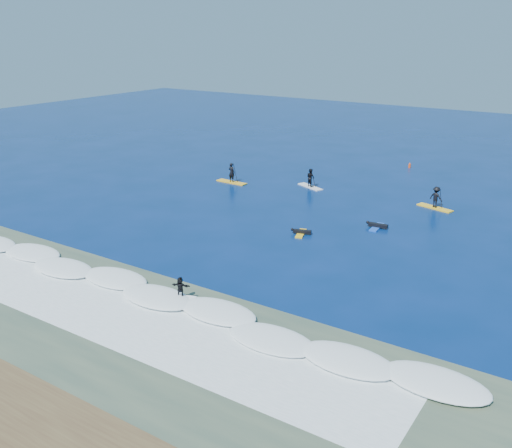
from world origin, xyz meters
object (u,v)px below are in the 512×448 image
Objects in this scene: sup_paddler_left at (232,176)px; sup_paddler_right at (436,199)px; sup_paddler_center at (311,179)px; wave_surfer at (180,288)px; prone_paddler_near at (301,232)px; prone_paddler_far at (377,226)px; marker_buoy at (410,165)px.

sup_paddler_right is at bearing 10.12° from sup_paddler_left.
wave_surfer is at bearing -53.82° from sup_paddler_center.
sup_paddler_right is at bearing 23.88° from sup_paddler_center.
wave_surfer is (-0.39, -13.55, 0.61)m from prone_paddler_near.
sup_paddler_right is at bearing -46.87° from prone_paddler_near.
wave_surfer is (5.37, -25.76, -0.06)m from sup_paddler_center.
sup_paddler_left is 19.98m from sup_paddler_right.
sup_paddler_right reaches higher than prone_paddler_far.
marker_buoy is (-6.91, 13.41, -0.60)m from sup_paddler_right.
sup_paddler_left is 1.51× the size of prone_paddler_far.
prone_paddler_near is (5.76, -12.21, -0.66)m from sup_paddler_center.
sup_paddler_center is at bearing 6.84° from prone_paddler_near.
sup_paddler_left reaches higher than prone_paddler_near.
sup_paddler_right is at bearing 56.42° from wave_surfer.
sup_paddler_left is 26.28m from wave_surfer.
prone_paddler_near is 3.22× the size of marker_buoy.
prone_paddler_near is (13.24, -9.38, -0.59)m from sup_paddler_left.
sup_paddler_left reaches higher than sup_paddler_right.
sup_paddler_right is (19.80, 2.72, 0.14)m from sup_paddler_left.
marker_buoy is at bearing 53.67° from sup_paddler_left.
sup_paddler_left is 1.02× the size of sup_paddler_right.
sup_paddler_right is 1.48× the size of prone_paddler_far.
prone_paddler_near is 6.23m from prone_paddler_far.
sup_paddler_center is at bearing 23.03° from sup_paddler_left.
prone_paddler_far is (4.28, 4.52, 0.01)m from prone_paddler_near.
prone_paddler_near is at bearing -102.41° from sup_paddler_right.
sup_paddler_left is at bearing 100.85° from wave_surfer.
sup_paddler_right reaches higher than prone_paddler_near.
wave_surfer is 39.06m from marker_buoy.
sup_paddler_left is 18.19m from prone_paddler_far.
marker_buoy is at bearing 71.52° from wave_surfer.
prone_paddler_far is (-2.28, -7.57, -0.72)m from sup_paddler_right.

